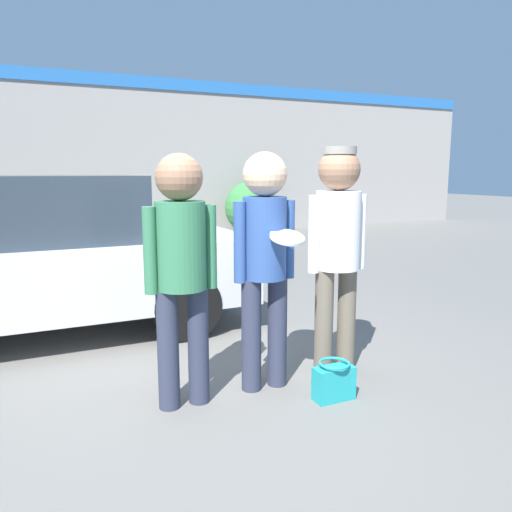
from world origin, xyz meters
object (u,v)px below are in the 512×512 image
Objects in this scene: shrub at (251,207)px; handbag at (334,381)px; person_right at (337,238)px; person_middle_with_frisbee at (265,250)px; person_left at (181,258)px; parked_car_near at (34,256)px.

handbag is (-3.54, -9.32, -0.57)m from shrub.
person_right reaches higher than handbag.
person_middle_with_frisbee is 1.09m from handbag.
shrub is at bearing 69.91° from person_right.
person_right is at bearing -110.09° from shrub.
parked_car_near is (-0.90, 2.20, -0.26)m from person_left.
person_middle_with_frisbee is 1.27× the size of shrub.
person_middle_with_frisbee is 0.65m from person_right.
handbag is at bearing -110.79° from shrub.
person_right reaches higher than person_middle_with_frisbee.
handbag is (1.91, -2.58, -0.66)m from parked_car_near.
parked_car_near is 14.05× the size of handbag.
person_right is (0.65, 0.01, 0.05)m from person_middle_with_frisbee.
person_middle_with_frisbee is 9.73m from shrub.
person_right is at bearing -44.56° from parked_car_near.
person_right is 1.11m from handbag.
person_right is 1.31× the size of shrub.
person_left reaches higher than shrub.
person_right reaches higher than person_left.
person_right is 9.48m from shrub.
person_middle_with_frisbee is at bearing -178.87° from person_right.
handbag is at bearing -123.93° from person_right.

